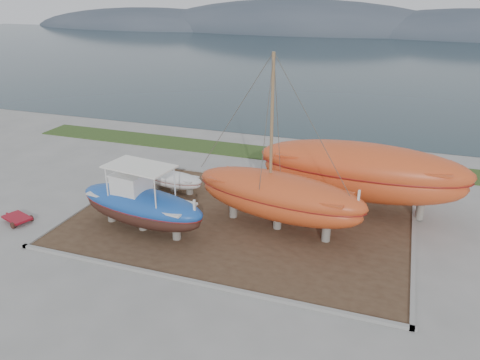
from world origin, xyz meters
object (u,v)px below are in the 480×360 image
(blue_caique, at_px, (141,198))
(orange_bare_hull, at_px, (360,178))
(red_trailer, at_px, (17,219))
(orange_sailboat, at_px, (280,147))
(white_dinghy, at_px, (174,182))

(blue_caique, height_order, orange_bare_hull, orange_bare_hull)
(orange_bare_hull, relative_size, red_trailer, 5.00)
(blue_caique, xyz_separation_m, orange_sailboat, (6.68, 2.50, 2.76))
(blue_caique, bearing_deg, white_dinghy, 106.94)
(white_dinghy, height_order, orange_sailboat, orange_sailboat)
(blue_caique, distance_m, red_trailer, 7.35)
(orange_sailboat, relative_size, orange_bare_hull, 0.80)
(blue_caique, distance_m, orange_bare_hull, 12.17)
(blue_caique, xyz_separation_m, orange_bare_hull, (10.44, 6.26, 0.12))
(blue_caique, relative_size, white_dinghy, 1.89)
(white_dinghy, height_order, orange_bare_hull, orange_bare_hull)
(orange_bare_hull, bearing_deg, white_dinghy, -172.15)
(blue_caique, bearing_deg, red_trailer, -159.54)
(blue_caique, xyz_separation_m, white_dinghy, (-0.77, 5.14, -1.21))
(blue_caique, height_order, white_dinghy, blue_caique)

